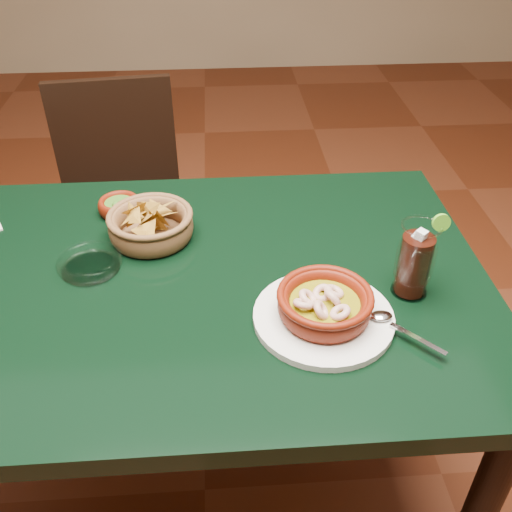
{
  "coord_description": "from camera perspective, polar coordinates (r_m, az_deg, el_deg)",
  "views": [
    {
      "loc": [
        0.08,
        -0.88,
        1.45
      ],
      "look_at": [
        0.14,
        -0.02,
        0.81
      ],
      "focal_mm": 40.0,
      "sensor_mm": 36.0,
      "label": 1
    }
  ],
  "objects": [
    {
      "name": "glass_ashtray",
      "position": [
        1.18,
        -16.3,
        -0.7
      ],
      "size": [
        0.14,
        0.14,
        0.03
      ],
      "color": "white",
      "rests_on": "dining_table"
    },
    {
      "name": "dining_table",
      "position": [
        1.19,
        -6.82,
        -5.84
      ],
      "size": [
        1.2,
        0.8,
        0.75
      ],
      "color": "black",
      "rests_on": "ground"
    },
    {
      "name": "shrimp_plate",
      "position": [
        1.02,
        6.87,
        -5.11
      ],
      "size": [
        0.31,
        0.25,
        0.08
      ],
      "color": "silver",
      "rests_on": "dining_table"
    },
    {
      "name": "dining_chair",
      "position": [
        1.89,
        -13.11,
        4.47
      ],
      "size": [
        0.44,
        0.44,
        0.87
      ],
      "color": "black",
      "rests_on": "ground"
    },
    {
      "name": "chip_basket",
      "position": [
        1.23,
        -10.48,
        3.08
      ],
      "size": [
        0.21,
        0.21,
        0.12
      ],
      "color": "brown",
      "rests_on": "dining_table"
    },
    {
      "name": "guacamole_ramekin",
      "position": [
        1.34,
        -13.49,
        4.89
      ],
      "size": [
        0.11,
        0.11,
        0.04
      ],
      "color": "#531105",
      "rests_on": "dining_table"
    },
    {
      "name": "cola_drink",
      "position": [
        1.08,
        15.62,
        -0.41
      ],
      "size": [
        0.15,
        0.15,
        0.17
      ],
      "color": "white",
      "rests_on": "dining_table"
    },
    {
      "name": "ground",
      "position": [
        1.7,
        -5.14,
        -22.25
      ],
      "size": [
        7.0,
        7.0,
        0.0
      ],
      "primitive_type": "plane",
      "color": "#471C0C",
      "rests_on": "ground"
    }
  ]
}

